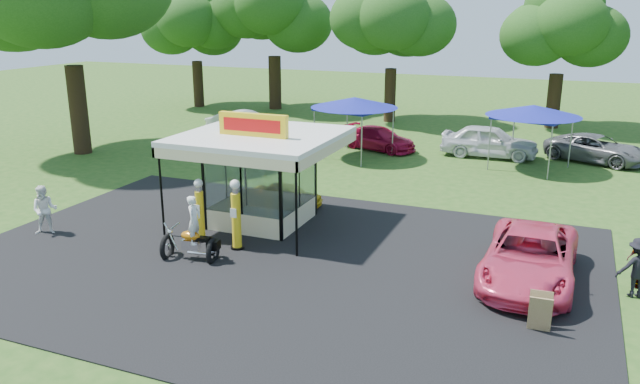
{
  "coord_description": "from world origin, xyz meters",
  "views": [
    {
      "loc": [
        8.3,
        -14.49,
        7.7
      ],
      "look_at": [
        0.72,
        4.0,
        1.78
      ],
      "focal_mm": 35.0,
      "sensor_mm": 36.0,
      "label": 1
    }
  ],
  "objects_px": {
    "gas_pump_right": "(236,216)",
    "bg_car_d": "(596,149)",
    "bg_car_b": "(379,139)",
    "tent_west": "(354,103)",
    "kiosk_car": "(288,195)",
    "motorcycle": "(193,234)",
    "tent_east": "(533,111)",
    "pink_sedan": "(530,257)",
    "bg_car_c": "(489,141)",
    "gas_pump_left": "(200,212)",
    "spectator_east_a": "(638,268)",
    "bg_car_a": "(245,126)",
    "gas_station_kiosk": "(261,177)",
    "a_frame_sign": "(540,313)",
    "spectator_west": "(45,210)"
  },
  "relations": [
    {
      "from": "gas_station_kiosk",
      "to": "gas_pump_right",
      "type": "distance_m",
      "value": 2.8
    },
    {
      "from": "gas_station_kiosk",
      "to": "a_frame_sign",
      "type": "relative_size",
      "value": 5.45
    },
    {
      "from": "gas_pump_right",
      "to": "bg_car_a",
      "type": "height_order",
      "value": "gas_pump_right"
    },
    {
      "from": "bg_car_c",
      "to": "tent_west",
      "type": "bearing_deg",
      "value": 112.29
    },
    {
      "from": "gas_pump_left",
      "to": "a_frame_sign",
      "type": "distance_m",
      "value": 11.31
    },
    {
      "from": "spectator_east_a",
      "to": "bg_car_a",
      "type": "xyz_separation_m",
      "value": [
        -20.41,
        14.87,
        -0.03
      ]
    },
    {
      "from": "motorcycle",
      "to": "spectator_east_a",
      "type": "bearing_deg",
      "value": 1.48
    },
    {
      "from": "tent_west",
      "to": "pink_sedan",
      "type": "bearing_deg",
      "value": -52.54
    },
    {
      "from": "spectator_west",
      "to": "gas_pump_right",
      "type": "bearing_deg",
      "value": -23.28
    },
    {
      "from": "kiosk_car",
      "to": "bg_car_a",
      "type": "bearing_deg",
      "value": 35.87
    },
    {
      "from": "gas_station_kiosk",
      "to": "motorcycle",
      "type": "xyz_separation_m",
      "value": [
        -0.37,
        -3.99,
        -0.92
      ]
    },
    {
      "from": "motorcycle",
      "to": "kiosk_car",
      "type": "xyz_separation_m",
      "value": [
        0.37,
        6.2,
        -0.38
      ]
    },
    {
      "from": "bg_car_a",
      "to": "tent_west",
      "type": "relative_size",
      "value": 1.1
    },
    {
      "from": "gas_pump_right",
      "to": "pink_sedan",
      "type": "bearing_deg",
      "value": 6.48
    },
    {
      "from": "kiosk_car",
      "to": "pink_sedan",
      "type": "distance_m",
      "value": 10.32
    },
    {
      "from": "gas_pump_right",
      "to": "bg_car_d",
      "type": "bearing_deg",
      "value": 57.99
    },
    {
      "from": "bg_car_b",
      "to": "tent_west",
      "type": "distance_m",
      "value": 3.28
    },
    {
      "from": "gas_station_kiosk",
      "to": "spectator_east_a",
      "type": "height_order",
      "value": "gas_station_kiosk"
    },
    {
      "from": "spectator_west",
      "to": "bg_car_d",
      "type": "height_order",
      "value": "spectator_west"
    },
    {
      "from": "spectator_west",
      "to": "kiosk_car",
      "type": "bearing_deg",
      "value": 9.87
    },
    {
      "from": "motorcycle",
      "to": "kiosk_car",
      "type": "relative_size",
      "value": 0.78
    },
    {
      "from": "kiosk_car",
      "to": "bg_car_b",
      "type": "bearing_deg",
      "value": -1.57
    },
    {
      "from": "spectator_east_a",
      "to": "bg_car_c",
      "type": "xyz_separation_m",
      "value": [
        -6.1,
        15.74,
        -0.0
      ]
    },
    {
      "from": "gas_station_kiosk",
      "to": "bg_car_a",
      "type": "distance_m",
      "value": 15.56
    },
    {
      "from": "a_frame_sign",
      "to": "bg_car_c",
      "type": "bearing_deg",
      "value": 99.01
    },
    {
      "from": "bg_car_a",
      "to": "tent_east",
      "type": "xyz_separation_m",
      "value": [
        16.5,
        -0.99,
        2.05
      ]
    },
    {
      "from": "a_frame_sign",
      "to": "bg_car_a",
      "type": "xyz_separation_m",
      "value": [
        -18.09,
        17.93,
        0.33
      ]
    },
    {
      "from": "spectator_west",
      "to": "bg_car_c",
      "type": "relative_size",
      "value": 0.35
    },
    {
      "from": "bg_car_a",
      "to": "bg_car_c",
      "type": "relative_size",
      "value": 1.0
    },
    {
      "from": "a_frame_sign",
      "to": "bg_car_d",
      "type": "bearing_deg",
      "value": 83.28
    },
    {
      "from": "motorcycle",
      "to": "bg_car_b",
      "type": "xyz_separation_m",
      "value": [
        0.68,
        17.61,
        -0.22
      ]
    },
    {
      "from": "gas_pump_right",
      "to": "bg_car_a",
      "type": "relative_size",
      "value": 0.48
    },
    {
      "from": "gas_pump_left",
      "to": "spectator_west",
      "type": "relative_size",
      "value": 1.26
    },
    {
      "from": "gas_pump_right",
      "to": "bg_car_b",
      "type": "distance_m",
      "value": 16.31
    },
    {
      "from": "spectator_east_a",
      "to": "bg_car_d",
      "type": "xyz_separation_m",
      "value": [
        -0.81,
        16.67,
        -0.16
      ]
    },
    {
      "from": "tent_west",
      "to": "tent_east",
      "type": "xyz_separation_m",
      "value": [
        8.87,
        0.96,
        -0.03
      ]
    },
    {
      "from": "a_frame_sign",
      "to": "bg_car_c",
      "type": "relative_size",
      "value": 0.2
    },
    {
      "from": "a_frame_sign",
      "to": "bg_car_c",
      "type": "height_order",
      "value": "bg_car_c"
    },
    {
      "from": "bg_car_c",
      "to": "tent_east",
      "type": "bearing_deg",
      "value": -130.81
    },
    {
      "from": "bg_car_b",
      "to": "tent_west",
      "type": "bearing_deg",
      "value": -178.78
    },
    {
      "from": "gas_pump_left",
      "to": "spectator_east_a",
      "type": "height_order",
      "value": "gas_pump_left"
    },
    {
      "from": "gas_pump_right",
      "to": "bg_car_d",
      "type": "distance_m",
      "value": 20.98
    },
    {
      "from": "spectator_east_a",
      "to": "bg_car_a",
      "type": "height_order",
      "value": "spectator_east_a"
    },
    {
      "from": "bg_car_a",
      "to": "tent_west",
      "type": "bearing_deg",
      "value": -94.27
    },
    {
      "from": "gas_pump_right",
      "to": "kiosk_car",
      "type": "height_order",
      "value": "gas_pump_right"
    },
    {
      "from": "gas_pump_left",
      "to": "bg_car_c",
      "type": "xyz_separation_m",
      "value": [
        7.33,
        16.7,
        -0.21
      ]
    },
    {
      "from": "pink_sedan",
      "to": "bg_car_b",
      "type": "bearing_deg",
      "value": 122.04
    },
    {
      "from": "tent_west",
      "to": "a_frame_sign",
      "type": "bearing_deg",
      "value": -56.8
    },
    {
      "from": "motorcycle",
      "to": "tent_east",
      "type": "relative_size",
      "value": 0.49
    },
    {
      "from": "a_frame_sign",
      "to": "spectator_east_a",
      "type": "relative_size",
      "value": 0.58
    }
  ]
}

